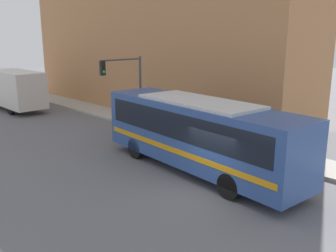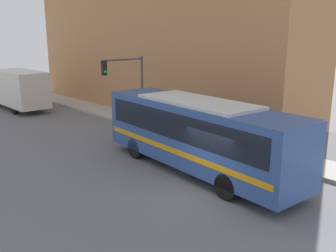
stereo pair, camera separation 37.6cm
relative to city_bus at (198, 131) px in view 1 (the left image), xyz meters
name	(u,v)px [view 1 (the left image)]	position (x,y,z in m)	size (l,w,h in m)	color
ground_plane	(212,192)	(-1.36, -1.98, -1.93)	(120.00, 120.00, 0.00)	slate
sidewalk	(77,105)	(4.36, 18.02, -1.85)	(2.43, 70.00, 0.16)	#A8A399
building_facade	(153,41)	(8.57, 12.61, 3.69)	(6.00, 27.19, 11.24)	#B27A4C
city_bus	(198,131)	(0.00, 0.00, 0.00)	(3.50, 10.98, 3.34)	#2D4C8C
delivery_truck	(12,89)	(-0.18, 20.45, -0.17)	(2.44, 8.41, 3.26)	silver
fire_hydrant	(199,133)	(3.74, 3.24, -1.43)	(0.21, 0.29, 0.69)	red
traffic_light_pole	(126,79)	(2.68, 8.71, 1.40)	(3.28, 0.35, 4.57)	#47474C
parking_meter	(168,118)	(3.74, 5.85, -0.92)	(0.14, 0.14, 1.25)	#47474C
pedestrian_near_corner	(158,112)	(4.23, 7.27, -0.87)	(0.34, 0.34, 1.77)	#47382D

